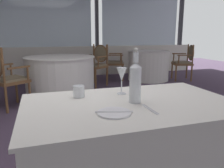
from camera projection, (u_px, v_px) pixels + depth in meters
ground_plane at (70, 152)px, 2.31m from camera, size 15.29×15.29×0.00m
window_wall_far at (47, 36)px, 6.18m from camera, size 9.02×0.14×2.88m
foreground_table at (131, 158)px, 1.49m from camera, size 1.32×0.83×0.76m
side_plate at (114, 113)px, 1.20m from camera, size 0.18×0.18×0.01m
butter_knife at (114, 112)px, 1.20m from camera, size 0.20×0.07×0.00m
dinner_fork at (150, 109)px, 1.27m from camera, size 0.02×0.17×0.00m
water_bottle at (135, 81)px, 1.37m from camera, size 0.07×0.07×0.34m
wine_glass at (122, 75)px, 1.58m from camera, size 0.07×0.07×0.19m
water_tumbler at (78, 91)px, 1.52m from camera, size 0.08×0.08×0.08m
background_table_0 at (60, 76)px, 4.45m from camera, size 1.36×1.36×0.76m
dining_chair_0_0 at (4, 74)px, 3.55m from camera, size 0.64×0.66×1.00m
dining_chair_0_1 at (97, 61)px, 5.27m from camera, size 0.64×0.66×0.96m
background_table_1 at (148, 65)px, 5.96m from camera, size 1.09×1.09×0.76m
dining_chair_1_0 at (186, 59)px, 5.92m from camera, size 0.58×0.62×0.93m
dining_chair_1_1 at (112, 59)px, 5.94m from camera, size 0.58×0.62×0.92m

